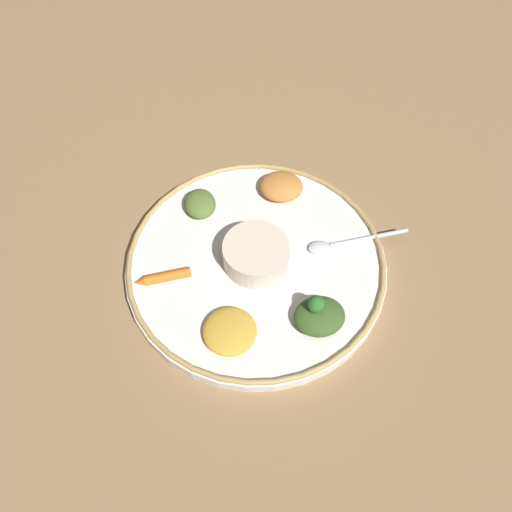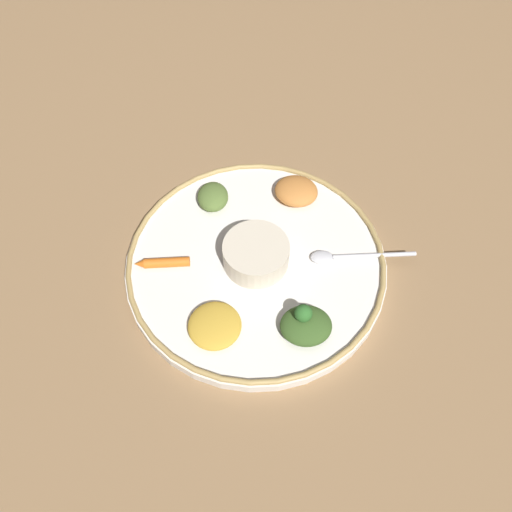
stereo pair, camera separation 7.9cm
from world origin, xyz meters
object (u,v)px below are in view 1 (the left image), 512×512
(center_bowl, at_px, (256,254))
(carrot_near_spoon, at_px, (164,277))
(greens_pile, at_px, (321,313))
(spoon, at_px, (342,243))

(center_bowl, xyz_separation_m, carrot_near_spoon, (0.07, 0.12, -0.01))
(center_bowl, distance_m, greens_pile, 0.13)
(center_bowl, bearing_deg, spoon, -118.27)
(center_bowl, relative_size, carrot_near_spoon, 1.24)
(spoon, bearing_deg, greens_pile, 119.99)
(spoon, relative_size, carrot_near_spoon, 1.87)
(carrot_near_spoon, bearing_deg, spoon, -118.26)
(center_bowl, relative_size, spoon, 0.66)
(spoon, bearing_deg, center_bowl, 61.73)
(spoon, height_order, greens_pile, greens_pile)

